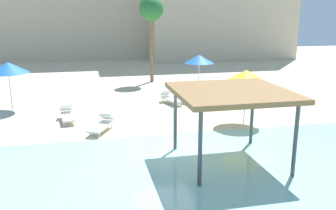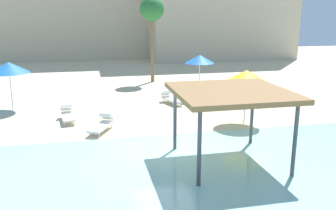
# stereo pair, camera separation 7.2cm
# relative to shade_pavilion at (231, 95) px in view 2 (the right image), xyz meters

# --- Properties ---
(ground_plane) EXTENTS (80.00, 80.00, 0.00)m
(ground_plane) POSITION_rel_shade_pavilion_xyz_m (-2.06, 1.97, -2.59)
(ground_plane) COLOR beige
(shade_pavilion) EXTENTS (4.02, 4.02, 2.77)m
(shade_pavilion) POSITION_rel_shade_pavilion_xyz_m (0.00, 0.00, 0.00)
(shade_pavilion) COLOR #42474C
(shade_pavilion) RESTS_ON ground
(beach_umbrella_blue_0) EXTENTS (1.91, 1.91, 2.81)m
(beach_umbrella_blue_0) POSITION_rel_shade_pavilion_xyz_m (2.04, 10.42, -0.05)
(beach_umbrella_blue_0) COLOR silver
(beach_umbrella_blue_0) RESTS_ON ground
(beach_umbrella_blue_1) EXTENTS (2.27, 2.27, 2.76)m
(beach_umbrella_blue_1) POSITION_rel_shade_pavilion_xyz_m (-9.32, 9.75, -0.14)
(beach_umbrella_blue_1) COLOR silver
(beach_umbrella_blue_1) RESTS_ON ground
(beach_umbrella_yellow_2) EXTENTS (2.18, 2.18, 2.72)m
(beach_umbrella_yellow_2) POSITION_rel_shade_pavilion_xyz_m (2.60, 4.47, -0.18)
(beach_umbrella_yellow_2) COLOR silver
(beach_umbrella_yellow_2) RESTS_ON ground
(lounge_chair_0) EXTENTS (1.38, 1.97, 0.74)m
(lounge_chair_0) POSITION_rel_shade_pavilion_xyz_m (-4.45, 4.73, -2.26)
(lounge_chair_0) COLOR white
(lounge_chair_0) RESTS_ON ground
(lounge_chair_1) EXTENTS (0.83, 1.96, 0.74)m
(lounge_chair_1) POSITION_rel_shade_pavilion_xyz_m (-6.13, 6.83, -2.26)
(lounge_chair_1) COLOR white
(lounge_chair_1) RESTS_ON ground
(lounge_chair_2) EXTENTS (1.13, 1.99, 0.74)m
(lounge_chair_2) POSITION_rel_shade_pavilion_xyz_m (-0.10, 9.32, -2.26)
(lounge_chair_2) COLOR white
(lounge_chair_2) RESTS_ON ground
(palm_tree_0) EXTENTS (1.90, 1.90, 6.65)m
(palm_tree_0) POSITION_rel_shade_pavilion_xyz_m (0.04, 16.66, 2.94)
(palm_tree_0) COLOR brown
(palm_tree_0) RESTS_ON ground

